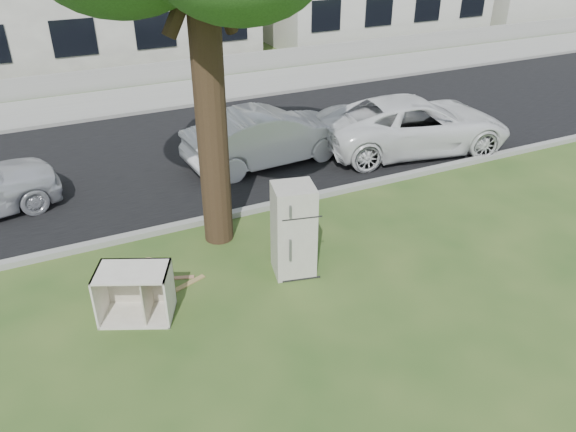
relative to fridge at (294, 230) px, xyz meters
name	(u,v)px	position (x,y,z in m)	size (l,w,h in m)	color
ground	(277,283)	(-0.41, -0.21, -0.82)	(120.00, 120.00, 0.00)	#2B4E1C
road	(180,155)	(-0.41, 5.79, -0.81)	(120.00, 7.00, 0.01)	black
kerb_near	(228,218)	(-0.41, 2.24, -0.82)	(120.00, 0.18, 0.12)	gray
kerb_far	(148,113)	(-0.41, 9.34, -0.82)	(120.00, 0.18, 0.12)	gray
sidewalk	(137,99)	(-0.41, 10.79, -0.81)	(120.00, 2.80, 0.01)	gray
low_wall	(126,76)	(-0.41, 12.39, -0.47)	(120.00, 0.15, 0.70)	gray
fridge	(294,230)	(0.00, 0.00, 0.00)	(0.67, 0.63, 1.64)	#BDB6AB
cabinet	(135,293)	(-2.71, -0.07, -0.39)	(1.08, 0.67, 0.85)	white
plank_a	(176,290)	(-2.01, 0.31, -0.81)	(1.14, 0.09, 0.02)	#99814A
plank_b	(170,278)	(-2.01, 0.67, -0.81)	(0.80, 0.08, 0.02)	#AD795A
plank_c	(144,272)	(-2.36, 1.06, -0.81)	(0.85, 0.10, 0.02)	tan
car_center	(268,136)	(1.47, 4.44, -0.15)	(1.42, 4.06, 1.34)	silver
car_right	(415,124)	(5.15, 3.61, -0.14)	(2.25, 4.87, 1.35)	white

